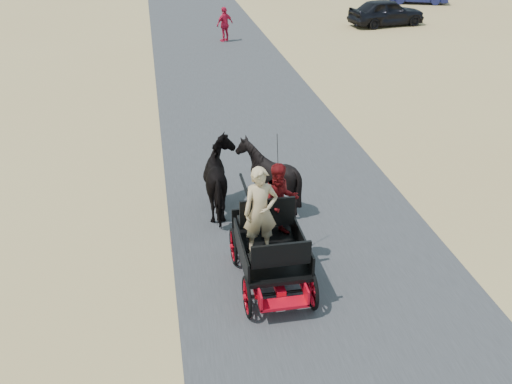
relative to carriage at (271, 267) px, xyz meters
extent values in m
plane|color=tan|center=(1.10, 0.84, -0.36)|extent=(140.00, 140.00, 0.00)
cube|color=#38383A|center=(1.10, 0.84, -0.35)|extent=(6.00, 140.00, 0.01)
imported|color=black|center=(-0.55, 3.00, 0.49)|extent=(0.91, 2.01, 1.70)
imported|color=black|center=(0.55, 3.00, 0.49)|extent=(1.37, 1.54, 1.70)
imported|color=tan|center=(-0.20, 0.05, 1.26)|extent=(0.66, 0.43, 1.80)
imported|color=#660C0F|center=(0.30, 0.60, 1.15)|extent=(0.77, 0.60, 1.58)
imported|color=red|center=(1.81, 20.18, 0.50)|extent=(1.08, 0.90, 1.73)
imported|color=black|center=(11.33, 22.29, 0.38)|extent=(4.54, 2.38, 1.47)
camera|label=1|loc=(-1.96, -9.07, 6.67)|focal=40.00mm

